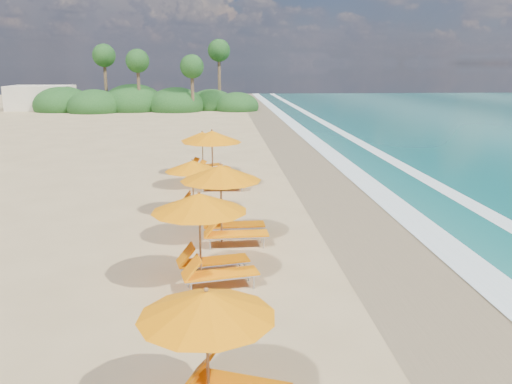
% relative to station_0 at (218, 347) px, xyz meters
% --- Properties ---
extents(ground, '(160.00, 160.00, 0.00)m').
position_rel_station_0_xyz_m(ground, '(1.26, 9.71, -1.19)').
color(ground, tan).
rests_on(ground, ground).
extents(wet_sand, '(4.00, 160.00, 0.01)m').
position_rel_station_0_xyz_m(wet_sand, '(5.26, 9.71, -1.18)').
color(wet_sand, '#85714F').
rests_on(wet_sand, ground).
extents(surf_foam, '(4.00, 160.00, 0.01)m').
position_rel_station_0_xyz_m(surf_foam, '(7.96, 9.71, -1.16)').
color(surf_foam, white).
rests_on(surf_foam, ground).
extents(station_0, '(2.74, 2.69, 2.12)m').
position_rel_station_0_xyz_m(station_0, '(0.00, 0.00, 0.00)').
color(station_0, olive).
rests_on(station_0, ground).
extents(station_1, '(2.87, 2.75, 2.37)m').
position_rel_station_0_xyz_m(station_1, '(-0.25, 5.21, 0.14)').
color(station_1, olive).
rests_on(station_1, ground).
extents(station_2, '(2.70, 2.50, 2.46)m').
position_rel_station_0_xyz_m(station_2, '(0.30, 8.27, 0.19)').
color(station_2, olive).
rests_on(station_2, ground).
extents(station_3, '(2.28, 2.14, 2.01)m').
position_rel_station_0_xyz_m(station_3, '(-0.73, 11.52, -0.06)').
color(station_3, olive).
rests_on(station_3, ground).
extents(station_4, '(2.87, 2.67, 2.60)m').
position_rel_station_0_xyz_m(station_4, '(-0.02, 15.46, 0.26)').
color(station_4, olive).
rests_on(station_4, ground).
extents(station_5, '(2.83, 2.83, 2.15)m').
position_rel_station_0_xyz_m(station_5, '(-0.58, 18.61, 0.02)').
color(station_5, olive).
rests_on(station_5, ground).
extents(treeline, '(25.80, 8.80, 9.74)m').
position_rel_station_0_xyz_m(treeline, '(-8.67, 55.22, -0.19)').
color(treeline, '#163D14').
rests_on(treeline, ground).
extents(beach_building, '(7.00, 5.00, 2.80)m').
position_rel_station_0_xyz_m(beach_building, '(-20.74, 57.71, 0.21)').
color(beach_building, beige).
rests_on(beach_building, ground).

